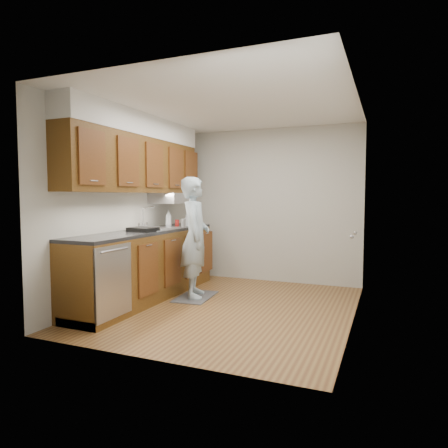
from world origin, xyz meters
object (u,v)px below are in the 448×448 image
soda_can (177,223)px  soap_bottle_b (186,220)px  dish_rack (143,229)px  steel_can (183,223)px  soap_bottle_a (169,218)px  person (195,229)px

soda_can → soap_bottle_b: bearing=73.0°
dish_rack → steel_can: bearing=84.9°
soap_bottle_a → soda_can: 0.16m
person → soap_bottle_b: person is taller
soda_can → dish_rack: soda_can is taller
soap_bottle_a → dish_rack: (0.12, -0.85, -0.10)m
person → soda_can: person is taller
dish_rack → soap_bottle_b: bearing=93.9°
person → steel_can: (-0.34, 0.28, 0.06)m
person → steel_can: size_ratio=14.38×
person → soap_bottle_a: bearing=37.0°
soap_bottle_a → soap_bottle_b: size_ratio=1.43×
person → dish_rack: 0.71m
soap_bottle_a → soap_bottle_b: (0.19, 0.21, -0.04)m
soda_can → dish_rack: bearing=-91.4°
soda_can → dish_rack: size_ratio=0.32×
steel_can → dish_rack: 0.79m
soap_bottle_b → soda_can: bearing=-107.0°
person → soap_bottle_b: 0.73m
person → soap_bottle_a: person is taller
person → soap_bottle_b: size_ratio=10.51×
soap_bottle_a → steel_can: (0.30, -0.08, -0.06)m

